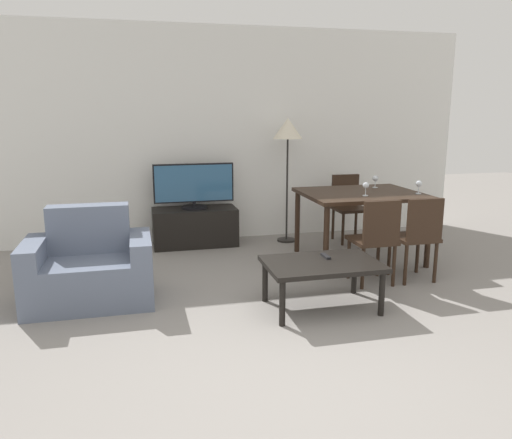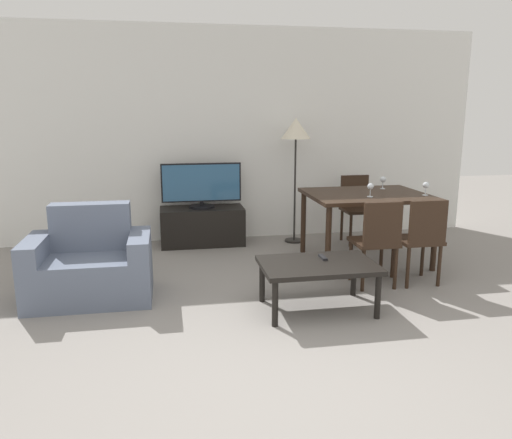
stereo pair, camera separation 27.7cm
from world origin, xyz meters
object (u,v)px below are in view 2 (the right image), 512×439
dining_chair_near (377,239)px  floor_lamp (296,134)px  dining_table (366,201)px  tv (201,186)px  wine_glass_center (370,187)px  dining_chair_near_right (421,237)px  armchair (90,266)px  coffee_table (318,268)px  wine_glass_left (383,180)px  tv_stand (202,226)px  dining_chair_far (357,205)px  remote_primary (323,257)px  wine_glass_right (426,186)px

dining_chair_near → floor_lamp: floor_lamp is taller
dining_table → dining_chair_near: (-0.23, -0.83, -0.21)m
dining_chair_near → tv: bearing=129.0°
floor_lamp → wine_glass_center: bearing=-67.3°
dining_table → wine_glass_center: wine_glass_center is taller
dining_chair_near → dining_chair_near_right: bearing=0.0°
armchair → dining_chair_near: bearing=-4.3°
coffee_table → dining_chair_near_right: dining_chair_near_right is taller
floor_lamp → wine_glass_left: bearing=-39.3°
tv_stand → dining_chair_far: (1.97, -0.21, 0.25)m
dining_chair_near → remote_primary: dining_chair_near is taller
armchair → remote_primary: size_ratio=7.16×
coffee_table → dining_table: size_ratio=0.75×
tv → dining_chair_near: 2.42m
wine_glass_left → dining_chair_far: bearing=97.6°
tv_stand → remote_primary: 2.37m
tv → dining_chair_near: tv is taller
floor_lamp → wine_glass_right: (1.12, -1.21, -0.50)m
dining_chair_near → wine_glass_right: 1.05m
tv → coffee_table: 2.47m
tv_stand → coffee_table: 2.45m
wine_glass_left → wine_glass_center: 0.61m
dining_chair_near → wine_glass_left: wine_glass_left is taller
dining_chair_near_right → wine_glass_left: 1.16m
dining_table → dining_chair_near_right: 0.88m
coffee_table → wine_glass_right: wine_glass_right is taller
dining_table → wine_glass_left: bearing=40.6°
tv_stand → dining_chair_near: (1.52, -1.87, 0.25)m
dining_chair_far → dining_chair_near_right: size_ratio=1.00×
floor_lamp → dining_chair_near_right: bearing=-66.3°
dining_chair_far → wine_glass_center: wine_glass_center is taller
coffee_table → dining_chair_near: bearing=31.5°
armchair → dining_chair_near_right: (3.09, -0.20, 0.19)m
armchair → wine_glass_left: 3.34m
dining_chair_far → wine_glass_left: (0.08, -0.57, 0.40)m
tv → wine_glass_right: size_ratio=6.76×
tv_stand → dining_table: (1.74, -1.04, 0.46)m
dining_table → floor_lamp: floor_lamp is taller
armchair → wine_glass_center: 2.89m
armchair → wine_glass_center: (2.81, 0.40, 0.58)m
dining_chair_far → floor_lamp: (-0.79, 0.14, 0.90)m
floor_lamp → wine_glass_right: floor_lamp is taller
dining_chair_far → floor_lamp: size_ratio=0.54×
dining_chair_near → wine_glass_center: wine_glass_center is taller
dining_chair_near_right → wine_glass_center: bearing=115.6°
tv → coffee_table: tv is taller
remote_primary → wine_glass_right: size_ratio=1.03×
wine_glass_left → wine_glass_center: size_ratio=1.00×
remote_primary → wine_glass_left: wine_glass_left is taller
wine_glass_right → coffee_table: bearing=-145.9°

